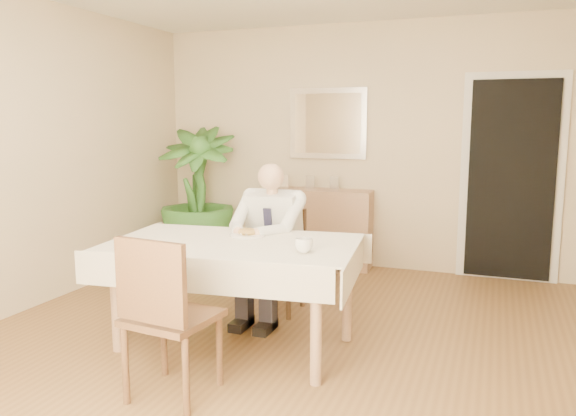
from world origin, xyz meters
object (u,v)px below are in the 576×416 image
at_px(chair_near, 164,309).
at_px(sideboard, 323,228).
at_px(chair_far, 280,253).
at_px(seated_man, 267,234).
at_px(potted_palm, 197,195).
at_px(dining_table, 234,254).
at_px(coffee_mug, 304,245).

xyz_separation_m(chair_near, sideboard, (-0.05, 3.20, -0.12)).
bearing_deg(chair_near, chair_far, 96.04).
height_order(seated_man, potted_palm, potted_palm).
relative_size(dining_table, chair_near, 1.90).
bearing_deg(dining_table, chair_near, -97.27).
relative_size(seated_man, sideboard, 1.18).
xyz_separation_m(chair_near, coffee_mug, (0.57, 0.73, 0.26)).
relative_size(chair_far, seated_man, 0.68).
relative_size(sideboard, potted_palm, 0.70).
bearing_deg(seated_man, dining_table, -90.00).
bearing_deg(chair_near, sideboard, 97.41).
bearing_deg(seated_man, sideboard, 92.12).
distance_m(chair_far, sideboard, 1.46).
height_order(seated_man, sideboard, seated_man).
relative_size(chair_near, seated_man, 0.77).
xyz_separation_m(dining_table, chair_far, (-0.00, 0.88, -0.19)).
bearing_deg(seated_man, coffee_mug, -52.33).
distance_m(chair_near, seated_man, 1.46).
xyz_separation_m(chair_near, potted_palm, (-1.45, 2.93, 0.22)).
bearing_deg(chair_near, potted_palm, 122.77).
distance_m(dining_table, chair_far, 0.90).
height_order(chair_far, seated_man, seated_man).
bearing_deg(sideboard, coffee_mug, -78.57).
relative_size(seated_man, potted_palm, 0.82).
bearing_deg(coffee_mug, seated_man, 127.67).
xyz_separation_m(dining_table, potted_palm, (-1.46, 2.07, 0.09)).
xyz_separation_m(seated_man, coffee_mug, (0.56, -0.72, 0.11)).
height_order(chair_near, coffee_mug, chair_near).
distance_m(seated_man, potted_palm, 2.08).
bearing_deg(sideboard, chair_near, -91.86).
bearing_deg(sideboard, seated_man, -90.64).
bearing_deg(dining_table, chair_far, 83.69).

